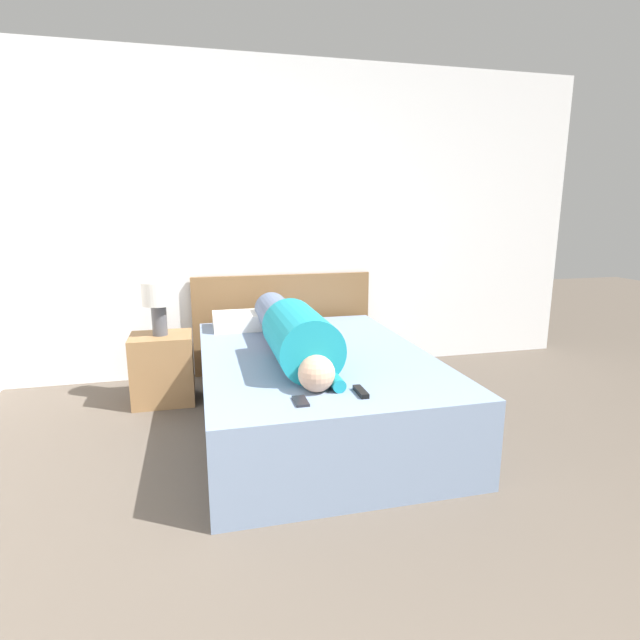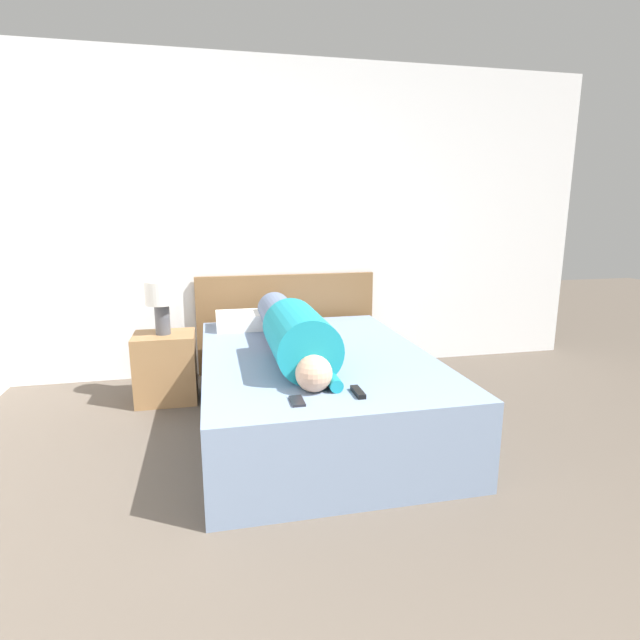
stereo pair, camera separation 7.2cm
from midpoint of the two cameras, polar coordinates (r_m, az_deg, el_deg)
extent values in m
cube|color=white|center=(4.33, -4.36, 11.18)|extent=(5.61, 0.06, 2.60)
cube|color=#7589A8|center=(3.32, 0.04, -7.80)|extent=(1.43, 2.08, 0.49)
cube|color=brown|center=(4.37, -3.30, -0.34)|extent=(1.55, 0.04, 0.85)
cube|color=olive|center=(3.87, -16.70, -5.20)|extent=(0.44, 0.37, 0.51)
cylinder|color=#4C4C51|center=(3.78, -17.04, 0.08)|extent=(0.11, 0.11, 0.22)
cylinder|color=silver|center=(3.75, -17.23, 2.99)|extent=(0.22, 0.22, 0.17)
sphere|color=tan|center=(2.54, 0.11, -6.13)|extent=(0.19, 0.19, 0.19)
cylinder|color=teal|center=(2.89, -1.62, -2.10)|extent=(0.36, 0.68, 0.36)
cylinder|color=slate|center=(3.62, -3.87, 0.13)|extent=(0.27, 0.81, 0.27)
cylinder|color=teal|center=(2.63, 2.16, -6.86)|extent=(0.07, 0.22, 0.07)
cube|color=white|center=(3.94, -7.25, 0.01)|extent=(0.55, 0.32, 0.12)
cube|color=black|center=(2.54, 5.19, -8.20)|extent=(0.04, 0.15, 0.02)
cube|color=black|center=(2.43, -1.78, -9.24)|extent=(0.06, 0.13, 0.01)
camera|label=1|loc=(0.04, -89.32, 0.15)|focal=28.00mm
camera|label=2|loc=(0.04, 90.68, -0.15)|focal=28.00mm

